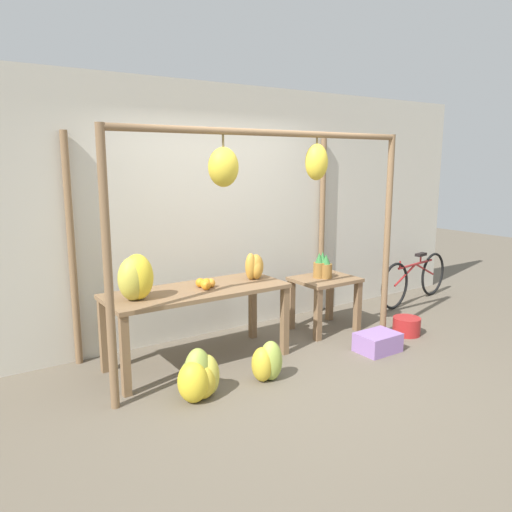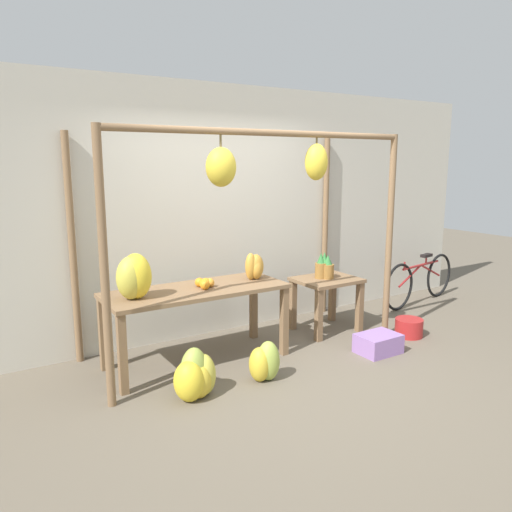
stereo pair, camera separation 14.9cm
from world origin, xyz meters
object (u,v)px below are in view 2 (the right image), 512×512
at_px(orange_pile, 205,283).
at_px(banana_pile_ground_right, 264,362).
at_px(pineapple_cluster, 324,268).
at_px(parked_bicycle, 420,280).
at_px(banana_pile_on_table, 134,277).
at_px(fruit_crate_white, 378,344).
at_px(papaya_pile, 255,267).
at_px(banana_pile_ground_left, 195,376).
at_px(blue_bucket, 409,328).

relative_size(orange_pile, banana_pile_ground_right, 0.59).
distance_m(pineapple_cluster, parked_bicycle, 1.93).
bearing_deg(banana_pile_on_table, orange_pile, 2.21).
bearing_deg(fruit_crate_white, banana_pile_on_table, 162.29).
bearing_deg(papaya_pile, banana_pile_ground_left, -146.40).
bearing_deg(banana_pile_ground_left, parked_bicycle, 13.02).
height_order(pineapple_cluster, fruit_crate_white, pineapple_cluster).
height_order(orange_pile, banana_pile_ground_right, orange_pile).
distance_m(banana_pile_ground_right, papaya_pile, 1.09).
distance_m(banana_pile_on_table, blue_bucket, 3.15).
distance_m(banana_pile_on_table, fruit_crate_white, 2.58).
bearing_deg(blue_bucket, banana_pile_ground_left, -179.07).
distance_m(banana_pile_ground_right, parked_bicycle, 3.37).
distance_m(banana_pile_ground_right, blue_bucket, 2.04).
relative_size(pineapple_cluster, fruit_crate_white, 0.71).
distance_m(banana_pile_on_table, orange_pile, 0.74).
bearing_deg(orange_pile, banana_pile_on_table, -177.79).
relative_size(orange_pile, blue_bucket, 0.70).
xyz_separation_m(blue_bucket, papaya_pile, (-1.67, 0.64, 0.78)).
xyz_separation_m(orange_pile, blue_bucket, (2.27, -0.59, -0.69)).
height_order(banana_pile_ground_right, fruit_crate_white, banana_pile_ground_right).
xyz_separation_m(banana_pile_ground_left, banana_pile_ground_right, (0.66, -0.06, -0.00)).
bearing_deg(pineapple_cluster, banana_pile_ground_left, -159.84).
distance_m(banana_pile_on_table, papaya_pile, 1.31).
bearing_deg(orange_pile, blue_bucket, -14.70).
bearing_deg(orange_pile, banana_pile_ground_right, -71.74).
distance_m(banana_pile_on_table, pineapple_cluster, 2.31).
height_order(orange_pile, blue_bucket, orange_pile).
relative_size(orange_pile, pineapple_cluster, 0.71).
distance_m(orange_pile, blue_bucket, 2.44).
xyz_separation_m(pineapple_cluster, blue_bucket, (0.69, -0.69, -0.65)).
bearing_deg(banana_pile_ground_left, banana_pile_on_table, 115.22).
height_order(pineapple_cluster, parked_bicycle, pineapple_cluster).
relative_size(banana_pile_ground_left, blue_bucket, 1.71).
height_order(banana_pile_on_table, pineapple_cluster, banana_pile_on_table).
height_order(banana_pile_ground_left, blue_bucket, banana_pile_ground_left).
distance_m(orange_pile, papaya_pile, 0.60).
relative_size(parked_bicycle, papaya_pile, 5.90).
height_order(banana_pile_ground_left, papaya_pile, papaya_pile).
bearing_deg(banana_pile_ground_left, pineapple_cluster, 20.16).
relative_size(orange_pile, parked_bicycle, 0.13).
xyz_separation_m(banana_pile_on_table, banana_pile_ground_left, (0.29, -0.61, -0.78)).
xyz_separation_m(orange_pile, papaya_pile, (0.59, 0.04, 0.08)).
relative_size(pineapple_cluster, papaya_pile, 1.08).
distance_m(pineapple_cluster, fruit_crate_white, 1.08).
xyz_separation_m(banana_pile_on_table, parked_bicycle, (4.17, 0.29, -0.62)).
xyz_separation_m(banana_pile_ground_left, papaya_pile, (1.02, 0.68, 0.70)).
xyz_separation_m(banana_pile_on_table, papaya_pile, (1.31, 0.07, -0.07)).
xyz_separation_m(orange_pile, banana_pile_ground_left, (-0.43, -0.64, -0.62)).
height_order(banana_pile_ground_left, parked_bicycle, parked_bicycle).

